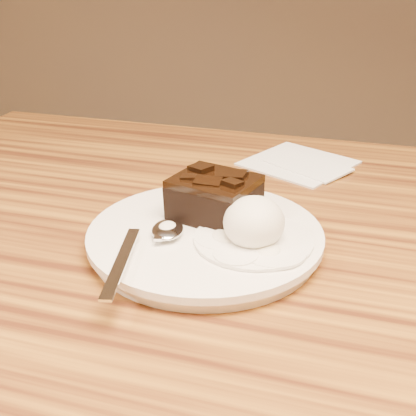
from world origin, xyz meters
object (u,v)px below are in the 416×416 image
(spoon, at_px, (168,231))
(plate, at_px, (205,238))
(brownie, at_px, (215,200))
(ice_cream_scoop, at_px, (254,222))
(napkin, at_px, (298,162))

(spoon, bearing_deg, plate, 21.85)
(brownie, height_order, ice_cream_scoop, ice_cream_scoop)
(spoon, distance_m, napkin, 0.31)
(brownie, relative_size, ice_cream_scoop, 1.30)
(brownie, height_order, spoon, brownie)
(plate, relative_size, napkin, 1.82)
(ice_cream_scoop, bearing_deg, napkin, 88.63)
(plate, distance_m, ice_cream_scoop, 0.06)
(brownie, height_order, napkin, brownie)
(ice_cream_scoop, height_order, spoon, ice_cream_scoop)
(brownie, distance_m, spoon, 0.07)
(plate, bearing_deg, spoon, -145.41)
(spoon, bearing_deg, ice_cream_scoop, -3.89)
(spoon, xyz_separation_m, napkin, (0.09, 0.29, -0.02))
(plate, xyz_separation_m, spoon, (-0.03, -0.02, 0.02))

